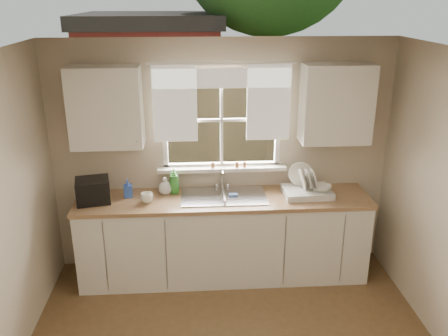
{
  "coord_description": "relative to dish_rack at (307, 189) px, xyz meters",
  "views": [
    {
      "loc": [
        -0.3,
        -2.81,
        2.88
      ],
      "look_at": [
        0.0,
        1.65,
        1.25
      ],
      "focal_mm": 38.0,
      "sensor_mm": 36.0,
      "label": 1
    }
  ],
  "objects": [
    {
      "name": "upper_cabinet_left",
      "position": [
        -2.02,
        0.12,
        0.88
      ],
      "size": [
        0.7,
        0.33,
        0.8
      ],
      "primitive_type": "cube",
      "color": "white",
      "rests_on": "room_walls"
    },
    {
      "name": "sink",
      "position": [
        -0.87,
        0.0,
        -0.13
      ],
      "size": [
        0.88,
        0.52,
        0.4
      ],
      "color": "#B7B7BC",
      "rests_on": "countertop"
    },
    {
      "name": "upper_cabinet_right",
      "position": [
        0.28,
        0.12,
        0.88
      ],
      "size": [
        0.7,
        0.33,
        0.8
      ],
      "primitive_type": "cube",
      "color": "white",
      "rests_on": "room_walls"
    },
    {
      "name": "curtains",
      "position": [
        -0.87,
        0.24,
        0.96
      ],
      "size": [
        1.5,
        0.03,
        0.81
      ],
      "color": "white",
      "rests_on": "room_walls"
    },
    {
      "name": "bowl",
      "position": [
        0.14,
        -0.05,
        0.03
      ],
      "size": [
        0.27,
        0.27,
        0.05
      ],
      "primitive_type": "imported",
      "rotation": [
        0.0,
        0.0,
        -0.36
      ],
      "color": "silver",
      "rests_on": "dish_rack"
    },
    {
      "name": "countertop",
      "position": [
        -0.87,
        -0.03,
        -0.08
      ],
      "size": [
        3.04,
        0.65,
        0.04
      ],
      "primitive_type": "cube",
      "color": "#9D764E",
      "rests_on": "base_cabinets"
    },
    {
      "name": "saucer",
      "position": [
        -2.27,
        -0.06,
        -0.06
      ],
      "size": [
        0.2,
        0.2,
        0.01
      ],
      "primitive_type": "cylinder",
      "color": "silver",
      "rests_on": "countertop"
    },
    {
      "name": "sill_jars",
      "position": [
        -0.77,
        0.23,
        0.21
      ],
      "size": [
        0.38,
        0.04,
        0.06
      ],
      "color": "brown",
      "rests_on": "window"
    },
    {
      "name": "soap_bottle_c",
      "position": [
        -1.48,
        0.12,
        0.03
      ],
      "size": [
        0.17,
        0.17,
        0.18
      ],
      "primitive_type": "imported",
      "rotation": [
        0.0,
        0.0,
        -0.21
      ],
      "color": "beige",
      "rests_on": "countertop"
    },
    {
      "name": "ceiling",
      "position": [
        -0.87,
        -1.71,
        1.53
      ],
      "size": [
        3.6,
        4.0,
        0.02
      ],
      "primitive_type": "cube",
      "color": "silver",
      "rests_on": "room_walls"
    },
    {
      "name": "window",
      "position": [
        -0.87,
        0.29,
        0.51
      ],
      "size": [
        1.38,
        0.16,
        1.06
      ],
      "color": "white",
      "rests_on": "room_walls"
    },
    {
      "name": "wall_outlet",
      "position": [
        0.01,
        0.28,
        0.11
      ],
      "size": [
        0.08,
        0.01,
        0.12
      ],
      "primitive_type": "cube",
      "color": "beige",
      "rests_on": "room_walls"
    },
    {
      "name": "cup",
      "position": [
        -1.66,
        -0.09,
        -0.01
      ],
      "size": [
        0.16,
        0.16,
        0.1
      ],
      "primitive_type": "imported",
      "rotation": [
        0.0,
        0.0,
        -0.37
      ],
      "color": "white",
      "rests_on": "countertop"
    },
    {
      "name": "room_walls",
      "position": [
        -0.87,
        -1.77,
        0.27
      ],
      "size": [
        3.62,
        4.02,
        2.5
      ],
      "color": "beige",
      "rests_on": "ground"
    },
    {
      "name": "soap_bottle_a",
      "position": [
        -1.39,
        0.13,
        0.08
      ],
      "size": [
        0.14,
        0.14,
        0.28
      ],
      "primitive_type": "imported",
      "rotation": [
        0.0,
        0.0,
        0.36
      ],
      "color": "#2D832B",
      "rests_on": "countertop"
    },
    {
      "name": "black_appliance",
      "position": [
        -2.2,
        -0.03,
        0.06
      ],
      "size": [
        0.38,
        0.35,
        0.24
      ],
      "primitive_type": "cube",
      "rotation": [
        0.0,
        0.0,
        0.2
      ],
      "color": "black",
      "rests_on": "countertop"
    },
    {
      "name": "soap_bottle_b",
      "position": [
        -1.86,
        0.07,
        0.04
      ],
      "size": [
        0.1,
        0.1,
        0.2
      ],
      "primitive_type": "imported",
      "rotation": [
        0.0,
        0.0,
        0.12
      ],
      "color": "blue",
      "rests_on": "countertop"
    },
    {
      "name": "dish_rack",
      "position": [
        0.0,
        0.0,
        0.0
      ],
      "size": [
        0.51,
        0.39,
        0.31
      ],
      "color": "silver",
      "rests_on": "countertop"
    },
    {
      "name": "base_cabinets",
      "position": [
        -0.87,
        -0.03,
        -0.54
      ],
      "size": [
        3.0,
        0.62,
        0.87
      ],
      "primitive_type": "cube",
      "color": "white",
      "rests_on": "ground"
    }
  ]
}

